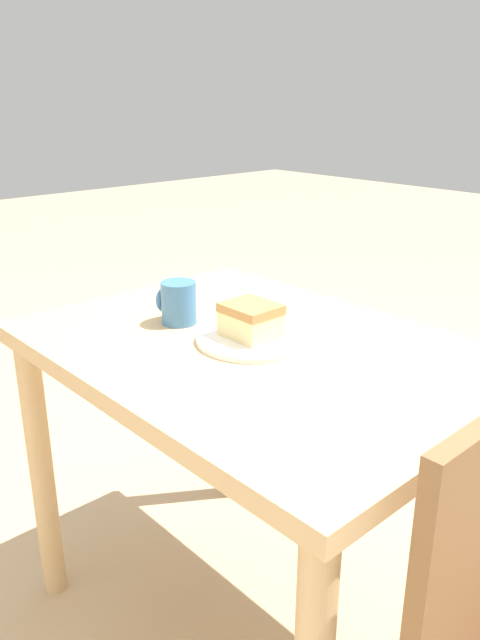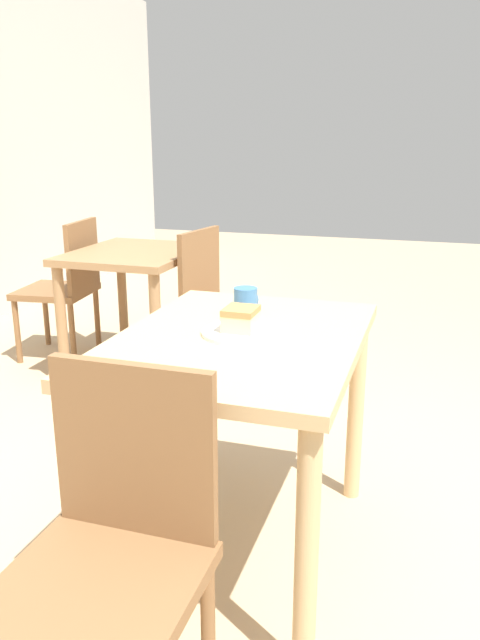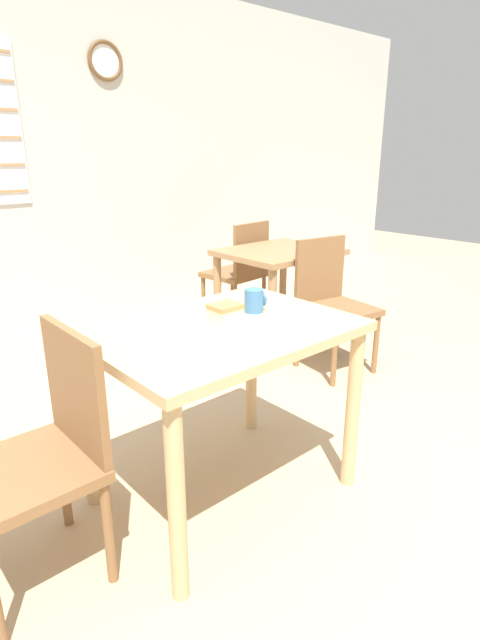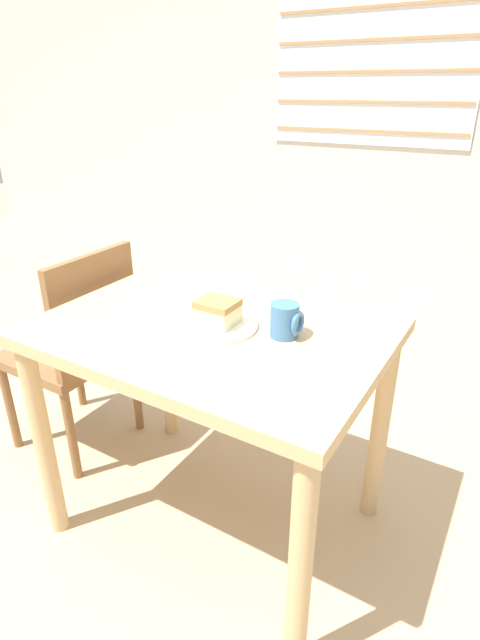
{
  "view_description": "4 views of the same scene",
  "coord_description": "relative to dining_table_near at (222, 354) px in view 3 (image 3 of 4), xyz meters",
  "views": [
    {
      "loc": [
        -1.0,
        1.16,
        1.28
      ],
      "look_at": [
        -0.04,
        0.29,
        0.81
      ],
      "focal_mm": 35.0,
      "sensor_mm": 36.0,
      "label": 1
    },
    {
      "loc": [
        -1.87,
        -0.27,
        1.37
      ],
      "look_at": [
        -0.05,
        0.31,
        0.81
      ],
      "focal_mm": 35.0,
      "sensor_mm": 36.0,
      "label": 2
    },
    {
      "loc": [
        -1.27,
        -1.14,
        1.43
      ],
      "look_at": [
        -0.04,
        0.26,
        0.8
      ],
      "focal_mm": 28.0,
      "sensor_mm": 36.0,
      "label": 3
    },
    {
      "loc": [
        0.66,
        -0.81,
        1.42
      ],
      "look_at": [
        -0.04,
        0.34,
        0.79
      ],
      "focal_mm": 28.0,
      "sensor_mm": 36.0,
      "label": 4
    }
  ],
  "objects": [
    {
      "name": "cake_slice",
      "position": [
        0.02,
        0.0,
        0.17
      ],
      "size": [
        0.11,
        0.1,
        0.07
      ],
      "color": "beige",
      "rests_on": "plate"
    },
    {
      "name": "coffee_mug",
      "position": [
        0.22,
        0.05,
        0.17
      ],
      "size": [
        0.09,
        0.08,
        0.1
      ],
      "color": "teal",
      "rests_on": "dining_table_near"
    },
    {
      "name": "chair_far_corner",
      "position": [
        1.42,
        0.57,
        -0.17
      ],
      "size": [
        0.49,
        0.49,
        0.88
      ],
      "rotation": [
        0.0,
        0.0,
        -0.16
      ],
      "color": "brown",
      "rests_on": "ground_plane"
    },
    {
      "name": "plate",
      "position": [
        0.01,
        -0.0,
        0.13
      ],
      "size": [
        0.25,
        0.25,
        0.01
      ],
      "color": "white",
      "rests_on": "dining_table_near"
    },
    {
      "name": "chair_near_window",
      "position": [
        -0.71,
        0.08,
        -0.17
      ],
      "size": [
        0.43,
        0.43,
        0.88
      ],
      "rotation": [
        0.0,
        0.0,
        -1.57
      ],
      "color": "brown",
      "rests_on": "ground_plane"
    },
    {
      "name": "ground_plane",
      "position": [
        0.1,
        -0.29,
        -0.66
      ],
      "size": [
        14.0,
        14.0,
        0.0
      ],
      "primitive_type": "plane",
      "color": "tan"
    },
    {
      "name": "dining_table_near",
      "position": [
        0.0,
        0.0,
        0.0
      ],
      "size": [
        1.02,
        0.74,
        0.78
      ],
      "color": "tan",
      "rests_on": "ground_plane"
    },
    {
      "name": "dining_table_far",
      "position": [
        1.47,
        1.11,
        -0.05
      ],
      "size": [
        0.81,
        0.68,
        0.74
      ],
      "color": "#9E754C",
      "rests_on": "ground_plane"
    },
    {
      "name": "chair_far_opposite",
      "position": [
        1.56,
        1.66,
        -0.17
      ],
      "size": [
        0.48,
        0.48,
        0.88
      ],
      "rotation": [
        0.0,
        0.0,
        3.26
      ],
      "color": "brown",
      "rests_on": "ground_plane"
    }
  ]
}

